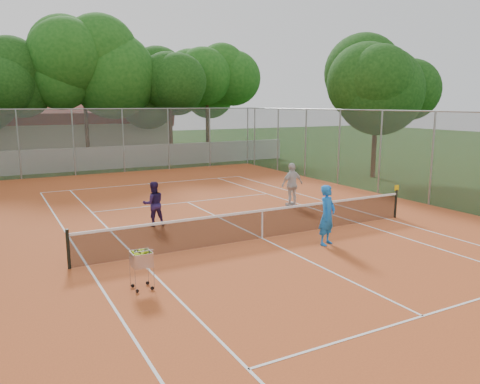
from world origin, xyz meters
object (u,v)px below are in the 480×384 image
clubhouse (62,129)px  player_far_right (292,184)px  ball_hopper (142,269)px  player_near (327,215)px  player_far_left (154,204)px  tennis_net (262,224)px

clubhouse → player_far_right: (5.66, -25.37, -1.26)m
ball_hopper → clubhouse: bearing=75.5°
clubhouse → player_far_right: bearing=-77.4°
player_near → player_far_left: player_near is taller
clubhouse → player_far_left: (-0.54, -25.74, -1.39)m
clubhouse → player_far_left: size_ratio=10.32×
tennis_net → player_near: 2.11m
tennis_net → player_near: (1.42, -1.50, 0.44)m
ball_hopper → player_far_left: bearing=59.6°
player_near → ball_hopper: player_near is taller
player_far_left → player_far_right: bearing=-171.7°
tennis_net → player_near: bearing=-46.5°
player_far_right → ball_hopper: player_far_right is taller
player_far_right → player_far_left: bearing=-0.8°
player_near → tennis_net: bearing=109.3°
player_far_left → ball_hopper: size_ratio=1.59×
player_near → player_far_left: 6.20m
tennis_net → player_near: size_ratio=6.39×
tennis_net → player_far_left: player_far_left is taller
player_near → player_far_right: player_near is taller
clubhouse → player_far_right: 26.03m
tennis_net → ball_hopper: ball_hopper is taller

